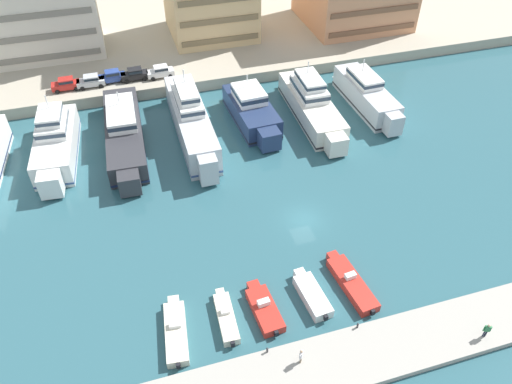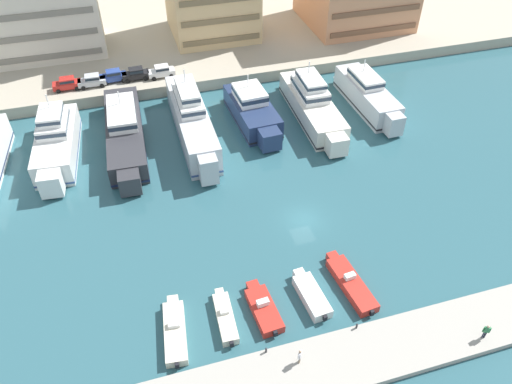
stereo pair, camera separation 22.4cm
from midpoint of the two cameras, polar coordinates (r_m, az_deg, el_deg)
ground_plane at (r=56.91m, az=5.38°, el=-3.19°), size 400.00×400.00×0.00m
quay_promenade at (r=111.51m, az=-7.55°, el=20.81°), size 180.00×70.00×1.80m
pier_dock at (r=47.17m, az=13.31°, el=-17.36°), size 120.00×5.60×0.66m
yacht_white_left at (r=69.36m, az=-22.03°, el=5.30°), size 5.90×17.33×7.84m
yacht_charcoal_mid_left at (r=69.19m, az=-14.93°, el=6.64°), size 5.49×22.31×6.29m
yacht_silver_center_left at (r=68.52m, az=-7.52°, el=8.19°), size 4.16×22.34×8.59m
yacht_navy_center at (r=71.24m, az=-0.55°, el=9.29°), size 5.56×15.48×6.41m
yacht_ivory_center_right at (r=72.61m, az=6.30°, el=9.94°), size 5.07×19.88×7.56m
yacht_silver_mid_right at (r=76.36m, az=12.46°, el=10.79°), size 4.37×16.96×6.56m
motorboat_cream_far_left at (r=47.51m, az=-9.28°, el=-15.44°), size 2.59×7.47×1.30m
motorboat_cream_left at (r=47.87m, az=-3.58°, el=-14.09°), size 1.74×6.31×1.24m
motorboat_red_mid_left at (r=48.30m, az=0.80°, el=-13.16°), size 2.51×6.41×1.49m
motorboat_white_center_left at (r=49.44m, az=6.26°, el=-11.60°), size 2.36×6.24×1.07m
motorboat_red_center at (r=50.96m, az=10.69°, el=-10.15°), size 2.72×8.16×1.48m
car_red_far_left at (r=80.97m, az=-20.98°, el=11.48°), size 4.11×1.95×1.80m
car_silver_left at (r=80.57m, az=-18.43°, el=11.98°), size 4.12×1.97×1.80m
car_blue_mid_left at (r=80.95m, az=-16.21°, el=12.62°), size 4.18×2.10×1.80m
car_black_center_left at (r=80.71m, az=-13.78°, el=13.00°), size 4.14×1.99×1.80m
car_white_center at (r=80.60m, az=-10.94°, el=13.41°), size 4.17×2.05×1.80m
pedestrian_near_edge at (r=44.41m, az=5.03°, el=-18.09°), size 0.49×0.55×1.77m
pedestrian_mid_deck at (r=49.88m, az=24.78°, el=-14.08°), size 0.64×0.40×1.77m
bollard_west at (r=45.37m, az=1.15°, el=-17.59°), size 0.20×0.20×0.61m
bollard_west_mid at (r=47.55m, az=11.41°, el=-14.70°), size 0.20×0.20×0.61m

